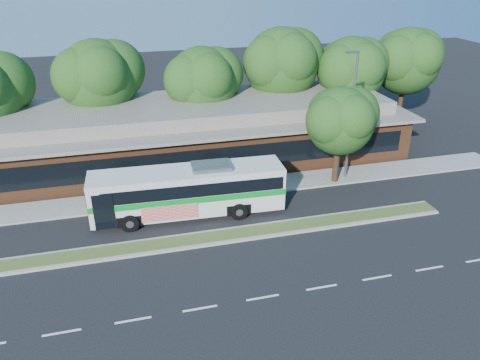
# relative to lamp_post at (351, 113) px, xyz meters

# --- Properties ---
(ground) EXTENTS (120.00, 120.00, 0.00)m
(ground) POSITION_rel_lamp_post_xyz_m (-9.56, -6.00, -4.90)
(ground) COLOR black
(ground) RESTS_ON ground
(median_strip) EXTENTS (26.00, 1.10, 0.15)m
(median_strip) POSITION_rel_lamp_post_xyz_m (-9.56, -5.40, -4.83)
(median_strip) COLOR #425624
(median_strip) RESTS_ON ground
(sidewalk) EXTENTS (44.00, 2.60, 0.12)m
(sidewalk) POSITION_rel_lamp_post_xyz_m (-9.56, 0.40, -4.84)
(sidewalk) COLOR gray
(sidewalk) RESTS_ON ground
(plaza_building) EXTENTS (33.20, 11.20, 4.45)m
(plaza_building) POSITION_rel_lamp_post_xyz_m (-9.56, 6.99, -2.77)
(plaza_building) COLOR brown
(plaza_building) RESTS_ON ground
(lamp_post) EXTENTS (0.93, 0.18, 9.07)m
(lamp_post) POSITION_rel_lamp_post_xyz_m (0.00, 0.00, 0.00)
(lamp_post) COLOR slate
(lamp_post) RESTS_ON ground
(tree_bg_b) EXTENTS (6.69, 6.00, 9.00)m
(tree_bg_b) POSITION_rel_lamp_post_xyz_m (-16.13, 10.14, 1.24)
(tree_bg_b) COLOR black
(tree_bg_b) RESTS_ON ground
(tree_bg_c) EXTENTS (6.24, 5.60, 8.26)m
(tree_bg_c) POSITION_rel_lamp_post_xyz_m (-8.16, 9.13, 0.69)
(tree_bg_c) COLOR black
(tree_bg_c) RESTS_ON ground
(tree_bg_d) EXTENTS (6.91, 6.20, 9.37)m
(tree_bg_d) POSITION_rel_lamp_post_xyz_m (-1.12, 10.15, 1.52)
(tree_bg_d) COLOR black
(tree_bg_d) RESTS_ON ground
(tree_bg_e) EXTENTS (6.47, 5.80, 8.50)m
(tree_bg_e) POSITION_rel_lamp_post_xyz_m (4.85, 9.14, 0.84)
(tree_bg_e) COLOR black
(tree_bg_e) RESTS_ON ground
(tree_bg_f) EXTENTS (6.69, 6.00, 8.92)m
(tree_bg_f) POSITION_rel_lamp_post_xyz_m (10.87, 10.14, 1.16)
(tree_bg_f) COLOR black
(tree_bg_f) RESTS_ON ground
(transit_bus) EXTENTS (11.79, 3.08, 3.28)m
(transit_bus) POSITION_rel_lamp_post_xyz_m (-11.62, -2.31, -3.08)
(transit_bus) COLOR silver
(transit_bus) RESTS_ON ground
(sidewalk_tree) EXTENTS (5.14, 4.61, 6.87)m
(sidewalk_tree) POSITION_rel_lamp_post_xyz_m (-0.61, -0.24, -0.24)
(sidewalk_tree) COLOR black
(sidewalk_tree) RESTS_ON ground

